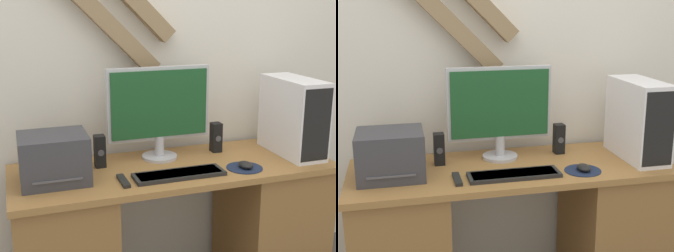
% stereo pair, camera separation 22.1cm
% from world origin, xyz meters
% --- Properties ---
extents(wall_back, '(6.40, 0.13, 2.70)m').
position_xyz_m(wall_back, '(-0.00, 0.62, 1.35)').
color(wall_back, silver).
rests_on(wall_back, ground_plane).
extents(desk, '(1.56, 0.57, 0.73)m').
position_xyz_m(desk, '(0.00, 0.28, 0.38)').
color(desk, olive).
rests_on(desk, ground_plane).
extents(monitor, '(0.52, 0.18, 0.47)m').
position_xyz_m(monitor, '(-0.03, 0.42, 0.99)').
color(monitor, '#B7B7BC').
rests_on(monitor, desk).
extents(keyboard, '(0.42, 0.13, 0.02)m').
position_xyz_m(keyboard, '(-0.03, 0.14, 0.74)').
color(keyboard, black).
rests_on(keyboard, desk).
extents(mousepad, '(0.17, 0.17, 0.00)m').
position_xyz_m(mousepad, '(0.30, 0.14, 0.73)').
color(mousepad, '#19233D').
rests_on(mousepad, desk).
extents(mouse, '(0.06, 0.09, 0.03)m').
position_xyz_m(mouse, '(0.31, 0.14, 0.75)').
color(mouse, black).
rests_on(mouse, mousepad).
extents(computer_tower, '(0.17, 0.40, 0.40)m').
position_xyz_m(computer_tower, '(0.65, 0.27, 0.93)').
color(computer_tower, white).
rests_on(computer_tower, desk).
extents(printer, '(0.30, 0.26, 0.21)m').
position_xyz_m(printer, '(-0.57, 0.27, 0.84)').
color(printer, '#38383D').
rests_on(printer, desk).
extents(speaker_left, '(0.05, 0.06, 0.16)m').
position_xyz_m(speaker_left, '(-0.34, 0.39, 0.81)').
color(speaker_left, black).
rests_on(speaker_left, desk).
extents(speaker_right, '(0.05, 0.06, 0.16)m').
position_xyz_m(speaker_right, '(0.28, 0.43, 0.81)').
color(speaker_right, black).
rests_on(speaker_right, desk).
extents(remote_control, '(0.03, 0.14, 0.02)m').
position_xyz_m(remote_control, '(-0.29, 0.15, 0.74)').
color(remote_control, black).
rests_on(remote_control, desk).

